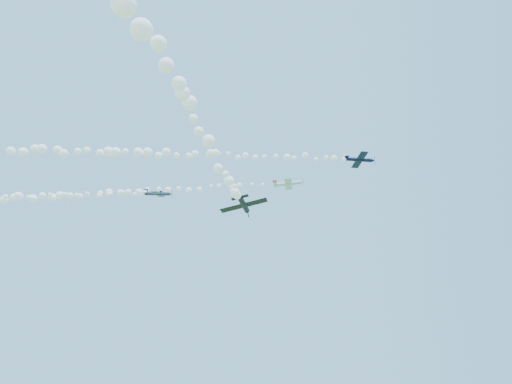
% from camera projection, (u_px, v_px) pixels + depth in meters
% --- Properties ---
extents(plane_white, '(7.99, 8.41, 2.13)m').
position_uv_depth(plane_white, '(288.00, 184.00, 108.70)').
color(plane_white, white).
extents(smoke_trail_white, '(84.78, 12.34, 3.29)m').
position_uv_depth(smoke_trail_white, '(119.00, 193.00, 113.42)').
color(smoke_trail_white, white).
extents(plane_navy, '(6.65, 7.05, 2.22)m').
position_uv_depth(plane_navy, '(359.00, 160.00, 85.67)').
color(plane_navy, black).
extents(smoke_trail_navy, '(63.31, 21.63, 2.65)m').
position_uv_depth(smoke_trail_navy, '(183.00, 154.00, 83.19)').
color(smoke_trail_navy, white).
extents(plane_grey, '(6.74, 7.05, 2.15)m').
position_uv_depth(plane_grey, '(158.00, 194.00, 98.70)').
color(plane_grey, '#34384B').
extents(plane_black, '(7.39, 7.16, 2.18)m').
position_uv_depth(plane_black, '(244.00, 205.00, 66.60)').
color(plane_black, black).
extents(smoke_trail_black, '(7.20, 74.53, 2.91)m').
position_uv_depth(smoke_trail_black, '(137.00, 15.00, 30.53)').
color(smoke_trail_black, white).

